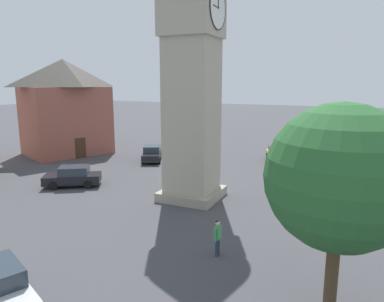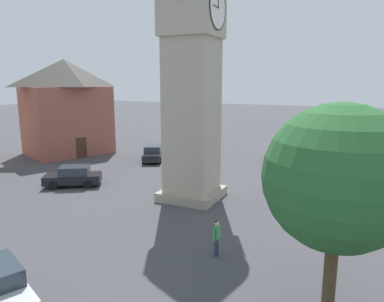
{
  "view_description": "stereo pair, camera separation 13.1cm",
  "coord_description": "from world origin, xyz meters",
  "px_view_note": "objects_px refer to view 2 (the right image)",
  "views": [
    {
      "loc": [
        20.86,
        9.65,
        7.76
      ],
      "look_at": [
        0.0,
        0.0,
        3.25
      ],
      "focal_mm": 33.11,
      "sensor_mm": 36.0,
      "label": 1
    },
    {
      "loc": [
        20.81,
        9.77,
        7.76
      ],
      "look_at": [
        0.0,
        0.0,
        3.25
      ],
      "focal_mm": 33.11,
      "sensor_mm": 36.0,
      "label": 2
    }
  ],
  "objects_px": {
    "car_white_side": "(73,176)",
    "building_corner_back": "(66,106)",
    "clock_tower": "(192,24)",
    "car_red_corner": "(278,155)",
    "tree": "(338,178)",
    "pedestrian": "(217,235)",
    "lamp_post": "(206,132)",
    "car_silver_kerb": "(153,153)"
  },
  "relations": [
    {
      "from": "lamp_post",
      "to": "car_silver_kerb",
      "type": "bearing_deg",
      "value": -104.54
    },
    {
      "from": "car_red_corner",
      "to": "tree",
      "type": "bearing_deg",
      "value": 15.99
    },
    {
      "from": "clock_tower",
      "to": "lamp_post",
      "type": "bearing_deg",
      "value": -163.99
    },
    {
      "from": "car_white_side",
      "to": "clock_tower",
      "type": "bearing_deg",
      "value": 97.96
    },
    {
      "from": "tree",
      "to": "lamp_post",
      "type": "height_order",
      "value": "tree"
    },
    {
      "from": "building_corner_back",
      "to": "clock_tower",
      "type": "bearing_deg",
      "value": 66.69
    },
    {
      "from": "pedestrian",
      "to": "tree",
      "type": "relative_size",
      "value": 0.24
    },
    {
      "from": "car_white_side",
      "to": "tree",
      "type": "bearing_deg",
      "value": 68.04
    },
    {
      "from": "car_red_corner",
      "to": "pedestrian",
      "type": "height_order",
      "value": "pedestrian"
    },
    {
      "from": "car_silver_kerb",
      "to": "car_red_corner",
      "type": "relative_size",
      "value": 1.0
    },
    {
      "from": "clock_tower",
      "to": "car_white_side",
      "type": "distance_m",
      "value": 14.09
    },
    {
      "from": "car_silver_kerb",
      "to": "pedestrian",
      "type": "distance_m",
      "value": 20.24
    },
    {
      "from": "lamp_post",
      "to": "building_corner_back",
      "type": "bearing_deg",
      "value": -93.53
    },
    {
      "from": "car_silver_kerb",
      "to": "car_red_corner",
      "type": "xyz_separation_m",
      "value": [
        -4.69,
        11.4,
        0.0
      ]
    },
    {
      "from": "car_white_side",
      "to": "tree",
      "type": "height_order",
      "value": "tree"
    },
    {
      "from": "car_red_corner",
      "to": "car_white_side",
      "type": "distance_m",
      "value": 19.14
    },
    {
      "from": "clock_tower",
      "to": "car_white_side",
      "type": "xyz_separation_m",
      "value": [
        1.3,
        -9.28,
        -10.52
      ]
    },
    {
      "from": "clock_tower",
      "to": "car_silver_kerb",
      "type": "distance_m",
      "value": 16.04
    },
    {
      "from": "pedestrian",
      "to": "car_silver_kerb",
      "type": "bearing_deg",
      "value": -140.5
    },
    {
      "from": "car_red_corner",
      "to": "tree",
      "type": "relative_size",
      "value": 0.62
    },
    {
      "from": "car_white_side",
      "to": "tree",
      "type": "relative_size",
      "value": 0.61
    },
    {
      "from": "lamp_post",
      "to": "tree",
      "type": "bearing_deg",
      "value": 35.64
    },
    {
      "from": "pedestrian",
      "to": "tree",
      "type": "distance_m",
      "value": 6.41
    },
    {
      "from": "building_corner_back",
      "to": "tree",
      "type": "bearing_deg",
      "value": 58.99
    },
    {
      "from": "car_silver_kerb",
      "to": "tree",
      "type": "xyz_separation_m",
      "value": [
        17.52,
        17.76,
        3.94
      ]
    },
    {
      "from": "building_corner_back",
      "to": "lamp_post",
      "type": "relative_size",
      "value": 1.96
    },
    {
      "from": "clock_tower",
      "to": "building_corner_back",
      "type": "relative_size",
      "value": 1.87
    },
    {
      "from": "car_red_corner",
      "to": "pedestrian",
      "type": "bearing_deg",
      "value": 4.17
    },
    {
      "from": "car_red_corner",
      "to": "building_corner_back",
      "type": "relative_size",
      "value": 0.43
    },
    {
      "from": "pedestrian",
      "to": "tree",
      "type": "height_order",
      "value": "tree"
    },
    {
      "from": "car_silver_kerb",
      "to": "tree",
      "type": "bearing_deg",
      "value": 45.4
    },
    {
      "from": "tree",
      "to": "building_corner_back",
      "type": "xyz_separation_m",
      "value": [
        -16.89,
        -28.1,
        0.44
      ]
    },
    {
      "from": "car_white_side",
      "to": "building_corner_back",
      "type": "relative_size",
      "value": 0.42
    },
    {
      "from": "pedestrian",
      "to": "building_corner_back",
      "type": "height_order",
      "value": "building_corner_back"
    },
    {
      "from": "clock_tower",
      "to": "car_red_corner",
      "type": "relative_size",
      "value": 4.35
    },
    {
      "from": "clock_tower",
      "to": "car_silver_kerb",
      "type": "xyz_separation_m",
      "value": [
        -8.7,
        -8.41,
        -10.52
      ]
    },
    {
      "from": "pedestrian",
      "to": "lamp_post",
      "type": "distance_m",
      "value": 15.6
    },
    {
      "from": "car_white_side",
      "to": "pedestrian",
      "type": "height_order",
      "value": "pedestrian"
    },
    {
      "from": "building_corner_back",
      "to": "car_white_side",
      "type": "bearing_deg",
      "value": 45.27
    },
    {
      "from": "clock_tower",
      "to": "building_corner_back",
      "type": "height_order",
      "value": "clock_tower"
    },
    {
      "from": "tree",
      "to": "building_corner_back",
      "type": "relative_size",
      "value": 0.69
    },
    {
      "from": "tree",
      "to": "car_silver_kerb",
      "type": "bearing_deg",
      "value": -134.6
    }
  ]
}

